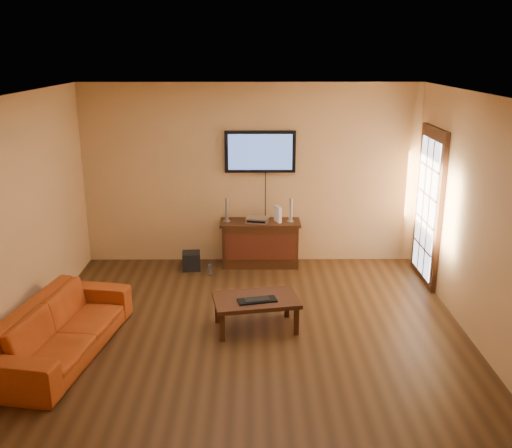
{
  "coord_description": "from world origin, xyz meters",
  "views": [
    {
      "loc": [
        0.03,
        -5.86,
        3.14
      ],
      "look_at": [
        0.07,
        0.8,
        1.1
      ],
      "focal_mm": 40.0,
      "sensor_mm": 36.0,
      "label": 1
    }
  ],
  "objects_px": {
    "media_console": "(260,243)",
    "television": "(260,152)",
    "coffee_table": "(256,302)",
    "sofa": "(61,320)",
    "av_receiver": "(258,220)",
    "game_console": "(278,214)",
    "speaker_right": "(291,211)",
    "bottle": "(210,270)",
    "subwoofer": "(191,261)",
    "speaker_left": "(227,211)",
    "keyboard": "(257,300)"
  },
  "relations": [
    {
      "from": "av_receiver",
      "to": "subwoofer",
      "type": "height_order",
      "value": "av_receiver"
    },
    {
      "from": "speaker_right",
      "to": "bottle",
      "type": "height_order",
      "value": "speaker_right"
    },
    {
      "from": "media_console",
      "to": "coffee_table",
      "type": "relative_size",
      "value": 1.13
    },
    {
      "from": "speaker_left",
      "to": "game_console",
      "type": "relative_size",
      "value": 1.48
    },
    {
      "from": "television",
      "to": "bottle",
      "type": "distance_m",
      "value": 1.88
    },
    {
      "from": "subwoofer",
      "to": "bottle",
      "type": "relative_size",
      "value": 1.42
    },
    {
      "from": "coffee_table",
      "to": "bottle",
      "type": "distance_m",
      "value": 1.78
    },
    {
      "from": "game_console",
      "to": "subwoofer",
      "type": "xyz_separation_m",
      "value": [
        -1.29,
        -0.16,
        -0.68
      ]
    },
    {
      "from": "television",
      "to": "game_console",
      "type": "height_order",
      "value": "television"
    },
    {
      "from": "sofa",
      "to": "subwoofer",
      "type": "distance_m",
      "value": 2.71
    },
    {
      "from": "bottle",
      "to": "keyboard",
      "type": "bearing_deg",
      "value": -68.66
    },
    {
      "from": "television",
      "to": "sofa",
      "type": "xyz_separation_m",
      "value": [
        -2.15,
        -2.81,
        -1.31
      ]
    },
    {
      "from": "game_console",
      "to": "media_console",
      "type": "bearing_deg",
      "value": 155.13
    },
    {
      "from": "av_receiver",
      "to": "subwoofer",
      "type": "xyz_separation_m",
      "value": [
        -0.99,
        -0.14,
        -0.59
      ]
    },
    {
      "from": "bottle",
      "to": "media_console",
      "type": "bearing_deg",
      "value": 30.26
    },
    {
      "from": "av_receiver",
      "to": "subwoofer",
      "type": "distance_m",
      "value": 1.16
    },
    {
      "from": "sofa",
      "to": "speaker_right",
      "type": "relative_size",
      "value": 5.72
    },
    {
      "from": "sofa",
      "to": "game_console",
      "type": "bearing_deg",
      "value": -33.21
    },
    {
      "from": "media_console",
      "to": "television",
      "type": "relative_size",
      "value": 1.14
    },
    {
      "from": "coffee_table",
      "to": "av_receiver",
      "type": "xyz_separation_m",
      "value": [
        0.04,
        2.03,
        0.39
      ]
    },
    {
      "from": "coffee_table",
      "to": "sofa",
      "type": "bearing_deg",
      "value": -164.92
    },
    {
      "from": "bottle",
      "to": "keyboard",
      "type": "relative_size",
      "value": 0.39
    },
    {
      "from": "coffee_table",
      "to": "subwoofer",
      "type": "distance_m",
      "value": 2.13
    },
    {
      "from": "subwoofer",
      "to": "television",
      "type": "bearing_deg",
      "value": 13.92
    },
    {
      "from": "coffee_table",
      "to": "av_receiver",
      "type": "height_order",
      "value": "av_receiver"
    },
    {
      "from": "television",
      "to": "keyboard",
      "type": "relative_size",
      "value": 2.22
    },
    {
      "from": "sofa",
      "to": "av_receiver",
      "type": "height_order",
      "value": "sofa"
    },
    {
      "from": "media_console",
      "to": "av_receiver",
      "type": "xyz_separation_m",
      "value": [
        -0.04,
        -0.03,
        0.38
      ]
    },
    {
      "from": "speaker_right",
      "to": "subwoofer",
      "type": "relative_size",
      "value": 1.34
    },
    {
      "from": "game_console",
      "to": "keyboard",
      "type": "height_order",
      "value": "game_console"
    },
    {
      "from": "media_console",
      "to": "speaker_right",
      "type": "height_order",
      "value": "speaker_right"
    },
    {
      "from": "av_receiver",
      "to": "subwoofer",
      "type": "relative_size",
      "value": 1.21
    },
    {
      "from": "coffee_table",
      "to": "speaker_left",
      "type": "bearing_deg",
      "value": 101.51
    },
    {
      "from": "television",
      "to": "sofa",
      "type": "height_order",
      "value": "television"
    },
    {
      "from": "game_console",
      "to": "subwoofer",
      "type": "relative_size",
      "value": 0.91
    },
    {
      "from": "game_console",
      "to": "keyboard",
      "type": "bearing_deg",
      "value": -120.65
    },
    {
      "from": "coffee_table",
      "to": "sofa",
      "type": "distance_m",
      "value": 2.15
    },
    {
      "from": "av_receiver",
      "to": "bottle",
      "type": "height_order",
      "value": "av_receiver"
    },
    {
      "from": "sofa",
      "to": "subwoofer",
      "type": "bearing_deg",
      "value": -15.1
    },
    {
      "from": "speaker_left",
      "to": "bottle",
      "type": "distance_m",
      "value": 0.91
    },
    {
      "from": "sofa",
      "to": "subwoofer",
      "type": "relative_size",
      "value": 7.67
    },
    {
      "from": "sofa",
      "to": "av_receiver",
      "type": "relative_size",
      "value": 6.33
    },
    {
      "from": "av_receiver",
      "to": "keyboard",
      "type": "relative_size",
      "value": 0.68
    },
    {
      "from": "game_console",
      "to": "television",
      "type": "bearing_deg",
      "value": 120.48
    },
    {
      "from": "television",
      "to": "bottle",
      "type": "height_order",
      "value": "television"
    },
    {
      "from": "sofa",
      "to": "game_console",
      "type": "distance_m",
      "value": 3.58
    },
    {
      "from": "speaker_left",
      "to": "subwoofer",
      "type": "xyz_separation_m",
      "value": [
        -0.53,
        -0.18,
        -0.72
      ]
    },
    {
      "from": "speaker_right",
      "to": "bottle",
      "type": "relative_size",
      "value": 1.9
    },
    {
      "from": "sofa",
      "to": "bottle",
      "type": "relative_size",
      "value": 10.86
    },
    {
      "from": "media_console",
      "to": "game_console",
      "type": "bearing_deg",
      "value": -2.89
    }
  ]
}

